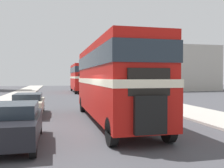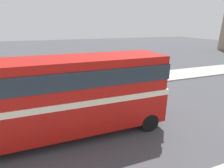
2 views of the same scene
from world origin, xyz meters
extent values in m
plane|color=#47474C|center=(0.00, 0.00, 0.00)|extent=(120.00, 120.00, 0.00)
cube|color=#B7B2A8|center=(-6.75, 0.00, 0.06)|extent=(3.50, 120.00, 0.12)
cube|color=#B2140F|center=(0.69, 2.17, 1.26)|extent=(2.42, 10.55, 1.56)
cube|color=beige|center=(0.69, 2.17, 2.18)|extent=(2.44, 10.60, 0.28)
cube|color=#B2140F|center=(0.69, 2.17, 3.18)|extent=(2.37, 10.34, 1.70)
cube|color=#232D38|center=(0.69, 2.17, 3.26)|extent=(2.44, 10.44, 0.77)
cylinder|color=black|center=(-0.38, 6.53, 0.51)|extent=(0.28, 1.01, 1.01)
cylinder|color=black|center=(1.76, 6.53, 0.51)|extent=(0.28, 1.01, 1.01)
cube|color=black|center=(-3.70, -1.34, 0.65)|extent=(1.74, 4.20, 0.73)
cube|color=#232D38|center=(-3.70, -1.17, 1.24)|extent=(1.53, 2.18, 0.44)
cylinder|color=black|center=(-4.47, 0.31, 0.32)|extent=(0.20, 0.64, 0.64)
cylinder|color=black|center=(-2.93, 0.31, 0.32)|extent=(0.20, 0.64, 0.64)
cube|color=beige|center=(-3.88, 5.69, 0.63)|extent=(1.83, 4.51, 0.68)
cube|color=#232D38|center=(-3.88, 5.87, 1.17)|extent=(1.61, 2.35, 0.40)
cylinder|color=black|center=(-4.70, 3.88, 0.32)|extent=(0.20, 0.64, 0.64)
cylinder|color=black|center=(-3.07, 3.88, 0.32)|extent=(0.20, 0.64, 0.64)
cylinder|color=black|center=(-4.70, 7.50, 0.32)|extent=(0.20, 0.64, 0.64)
cylinder|color=black|center=(-3.07, 7.50, 0.32)|extent=(0.20, 0.64, 0.64)
camera|label=1|loc=(-2.33, -10.66, 2.40)|focal=40.00mm
camera|label=2|loc=(8.79, 1.89, 5.49)|focal=28.00mm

